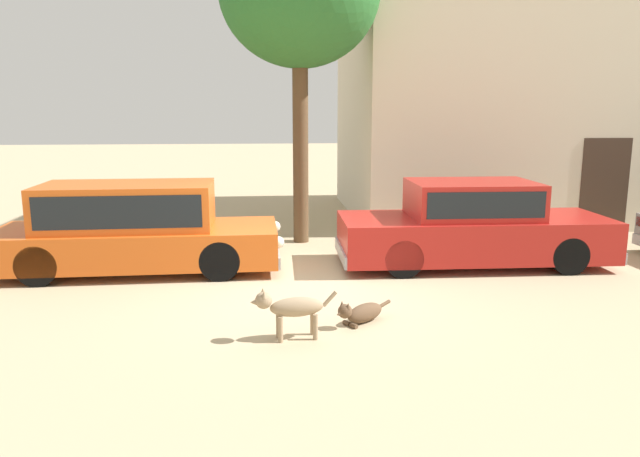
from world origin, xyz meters
The scene contains 6 objects.
ground_plane centered at (0.00, 0.00, 0.00)m, with size 80.00×80.00×0.00m, color tan.
parked_sedan_nearest centered at (-2.74, 1.32, 0.78)m, with size 4.86×1.80×1.50m.
parked_sedan_second centered at (3.12, 1.22, 0.73)m, with size 4.83×1.83×1.48m.
apartment_block centered at (9.16, 6.64, 4.30)m, with size 14.87×5.97×8.60m.
stray_dog_spotted centered at (0.69, -1.60, 0.14)m, with size 0.83×0.65×0.35m.
stray_dog_tan centered at (-0.24, -2.05, 0.40)m, with size 1.06×0.30×0.64m.
Camera 1 is at (-0.52, -8.95, 2.72)m, focal length 33.99 mm.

